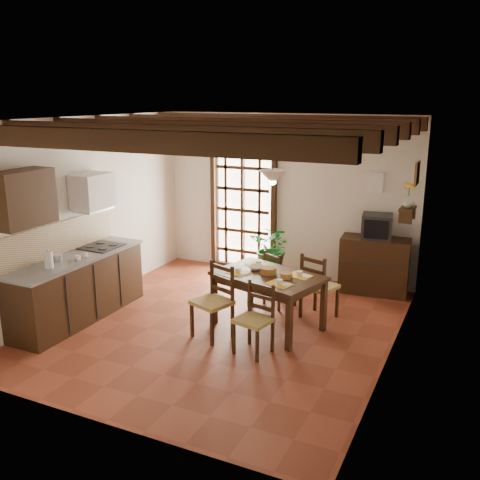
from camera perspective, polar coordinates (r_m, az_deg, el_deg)
The scene contains 25 objects.
ground_plane at distance 7.48m, azimuth -2.02°, elevation -9.18°, with size 5.00×5.00×0.00m, color brown.
room_shell at distance 6.93m, azimuth -2.16°, elevation 4.63°, with size 4.52×5.02×2.81m.
ceiling_beams at distance 6.83m, azimuth -2.24°, elevation 11.86°, with size 4.50×4.34×0.20m.
french_door at distance 9.56m, azimuth 0.33°, elevation 3.66°, with size 1.26×0.11×2.32m.
kitchen_counter at distance 7.90m, azimuth -16.87°, elevation -4.80°, with size 0.64×2.25×1.38m.
upper_cabinet at distance 7.16m, azimuth -22.15°, elevation 4.13°, with size 0.35×0.80×0.70m, color black.
range_hood at distance 8.04m, azimuth -15.47°, elevation 4.97°, with size 0.38×0.60×0.54m.
counter_items at distance 7.82m, azimuth -16.71°, elevation -1.25°, with size 0.50×1.43×0.25m.
dining_table at distance 7.23m, azimuth 3.03°, elevation -4.40°, with size 1.60×1.25×0.76m.
chair_near_left at distance 7.07m, azimuth -2.90°, elevation -7.97°, with size 0.57×0.55×0.98m.
chair_near_right at distance 6.66m, azimuth 1.49°, elevation -9.77°, with size 0.48×0.46×0.88m.
chair_far_left at distance 8.10m, azimuth 4.18°, elevation -5.19°, with size 0.52×0.52×0.86m.
chair_far_right at distance 7.72m, azimuth 8.37°, elevation -6.14°, with size 0.55×0.54×0.96m.
table_setting at distance 7.19m, azimuth 3.04°, elevation -3.38°, with size 1.02×0.68×0.10m.
table_bowl at distance 7.38m, azimuth 1.76°, elevation -2.96°, with size 0.22×0.22×0.05m, color white.
sideboard at distance 8.82m, azimuth 14.13°, elevation -2.66°, with size 1.07×0.48×0.91m, color black.
crt_tv at distance 8.64m, azimuth 14.39°, elevation 1.39°, with size 0.52×0.49×0.39m.
fuse_box at distance 8.79m, azimuth 14.25°, elevation 5.98°, with size 0.25×0.03×0.32m, color white.
plant_pot at distance 9.17m, azimuth 3.50°, elevation -3.77°, with size 0.35×0.35×0.22m, color maroon.
potted_plant at distance 9.03m, azimuth 3.55°, elevation -1.01°, with size 1.92×1.64×2.13m, color #144C19.
wall_shelf at distance 7.87m, azimuth 17.44°, elevation 2.95°, with size 0.20×0.42×0.20m.
shelf_vase at distance 7.85m, azimuth 17.52°, elevation 3.94°, with size 0.15×0.15×0.15m, color #B2BFB2.
shelf_flowers at distance 7.81m, azimuth 17.64°, elevation 5.44°, with size 0.14×0.14×0.36m.
framed_picture at distance 7.78m, azimuth 18.36°, elevation 6.77°, with size 0.03×0.32×0.32m.
pendant_lamp at distance 6.98m, azimuth 3.50°, elevation 6.87°, with size 0.36×0.36×0.84m.
Camera 1 is at (3.13, -6.05, 3.08)m, focal length 40.00 mm.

